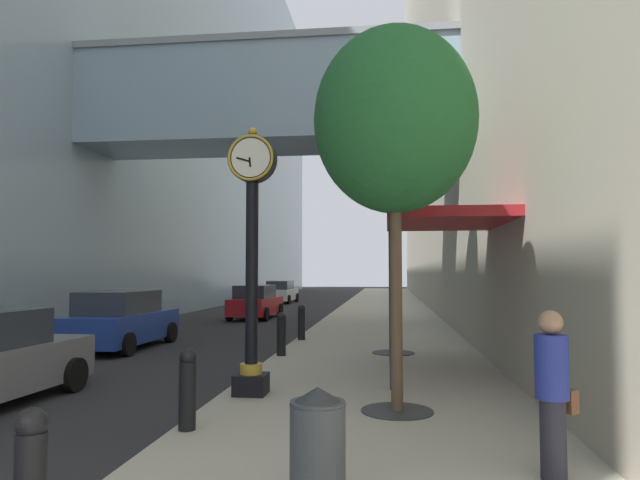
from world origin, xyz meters
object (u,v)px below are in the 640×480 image
(bollard_second, at_px, (188,387))
(car_blue_trailing, at_px, (121,321))
(bollard_nearest, at_px, (30,477))
(bollard_fifth, at_px, (302,321))
(street_tree_mid_near, at_px, (392,152))
(car_red_mid, at_px, (256,302))
(street_tree_near, at_px, (395,122))
(trash_bin, at_px, (318,443))
(car_white_far, at_px, (281,292))
(pedestrian_walking, at_px, (553,389))
(street_clock, at_px, (252,246))
(bollard_fourth, at_px, (281,333))

(bollard_second, height_order, car_blue_trailing, car_blue_trailing)
(car_blue_trailing, bearing_deg, bollard_nearest, -66.46)
(bollard_fifth, bearing_deg, car_blue_trailing, -162.29)
(bollard_second, relative_size, street_tree_mid_near, 0.16)
(bollard_fifth, distance_m, car_red_mid, 9.89)
(bollard_nearest, distance_m, car_red_mid, 22.92)
(bollard_fifth, height_order, street_tree_near, street_tree_near)
(trash_bin, bearing_deg, car_red_mid, 104.89)
(bollard_nearest, xyz_separation_m, car_white_far, (-5.01, 36.08, 0.07))
(street_tree_mid_near, distance_m, trash_bin, 10.77)
(pedestrian_walking, bearing_deg, car_red_mid, 111.34)
(street_clock, bearing_deg, bollard_fifth, 92.38)
(bollard_nearest, bearing_deg, street_tree_mid_near, 75.43)
(street_tree_mid_near, bearing_deg, pedestrian_walking, -79.96)
(street_tree_mid_near, bearing_deg, bollard_second, -110.63)
(car_blue_trailing, bearing_deg, bollard_fifth, 17.71)
(pedestrian_walking, bearing_deg, bollard_second, 163.60)
(street_tree_mid_near, bearing_deg, bollard_fourth, -164.67)
(street_tree_mid_near, bearing_deg, bollard_fifth, 137.47)
(trash_bin, distance_m, car_blue_trailing, 12.78)
(bollard_second, distance_m, street_tree_mid_near, 9.30)
(pedestrian_walking, distance_m, car_blue_trailing, 13.60)
(street_clock, distance_m, bollard_nearest, 5.94)
(street_clock, bearing_deg, bollard_second, -98.35)
(car_white_far, bearing_deg, bollard_second, -81.30)
(street_clock, height_order, car_red_mid, street_clock)
(street_clock, xyz_separation_m, street_tree_near, (2.49, -0.89, 1.89))
(pedestrian_walking, bearing_deg, car_white_far, 105.42)
(street_clock, distance_m, bollard_fourth, 4.93)
(street_tree_near, distance_m, trash_bin, 5.30)
(bollard_nearest, distance_m, pedestrian_walking, 4.85)
(car_red_mid, xyz_separation_m, car_white_far, (-1.35, 13.45, -0.00))
(bollard_fourth, xyz_separation_m, pedestrian_walking, (4.37, -8.00, 0.34))
(street_tree_near, distance_m, pedestrian_walking, 4.68)
(street_clock, relative_size, pedestrian_walking, 2.72)
(car_blue_trailing, bearing_deg, street_tree_near, -41.76)
(street_tree_mid_near, relative_size, pedestrian_walking, 3.99)
(bollard_nearest, distance_m, car_white_far, 36.42)
(street_tree_near, xyz_separation_m, pedestrian_walking, (1.55, -2.62, -3.55))
(street_tree_near, bearing_deg, car_red_mid, 109.85)
(trash_bin, xyz_separation_m, car_blue_trailing, (-7.17, 10.57, 0.14))
(bollard_second, relative_size, bollard_fourth, 1.00)
(bollard_nearest, bearing_deg, pedestrian_walking, 25.35)
(bollard_nearest, height_order, street_tree_near, street_tree_near)
(street_tree_mid_near, relative_size, car_blue_trailing, 1.55)
(bollard_fourth, bearing_deg, pedestrian_walking, -61.35)
(bollard_fourth, xyz_separation_m, car_red_mid, (-3.66, 12.55, 0.07))
(bollard_nearest, height_order, bollard_fourth, same)
(pedestrian_walking, xyz_separation_m, car_blue_trailing, (-9.51, 9.72, -0.23))
(bollard_nearest, xyz_separation_m, bollard_fourth, (0.00, 10.08, 0.00))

